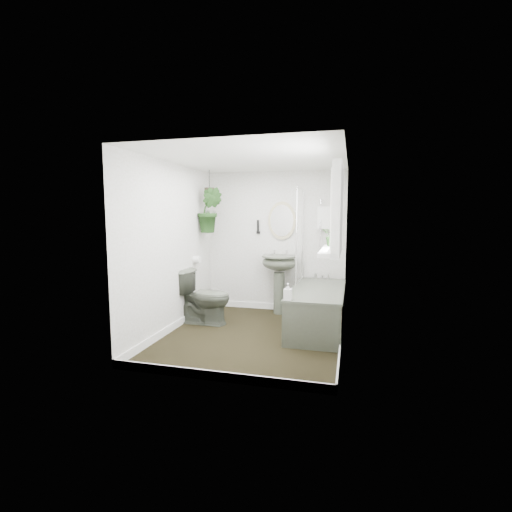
# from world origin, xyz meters

# --- Properties ---
(floor) EXTENTS (2.30, 2.80, 0.02)m
(floor) POSITION_xyz_m (0.00, 0.00, -0.01)
(floor) COLOR black
(floor) RESTS_ON ground
(ceiling) EXTENTS (2.30, 2.80, 0.02)m
(ceiling) POSITION_xyz_m (0.00, 0.00, 2.31)
(ceiling) COLOR white
(ceiling) RESTS_ON ground
(wall_back) EXTENTS (2.30, 0.02, 2.30)m
(wall_back) POSITION_xyz_m (0.00, 1.41, 1.15)
(wall_back) COLOR white
(wall_back) RESTS_ON ground
(wall_front) EXTENTS (2.30, 0.02, 2.30)m
(wall_front) POSITION_xyz_m (0.00, -1.41, 1.15)
(wall_front) COLOR white
(wall_front) RESTS_ON ground
(wall_left) EXTENTS (0.02, 2.80, 2.30)m
(wall_left) POSITION_xyz_m (-1.16, 0.00, 1.15)
(wall_left) COLOR white
(wall_left) RESTS_ON ground
(wall_right) EXTENTS (0.02, 2.80, 2.30)m
(wall_right) POSITION_xyz_m (1.16, 0.00, 1.15)
(wall_right) COLOR white
(wall_right) RESTS_ON ground
(skirting) EXTENTS (2.30, 2.80, 0.10)m
(skirting) POSITION_xyz_m (0.00, 0.00, 0.05)
(skirting) COLOR white
(skirting) RESTS_ON floor
(bathtub) EXTENTS (0.72, 1.72, 0.58)m
(bathtub) POSITION_xyz_m (0.80, 0.50, 0.29)
(bathtub) COLOR #464C3F
(bathtub) RESTS_ON floor
(bath_screen) EXTENTS (0.04, 0.72, 1.40)m
(bath_screen) POSITION_xyz_m (0.47, 0.99, 1.28)
(bath_screen) COLOR silver
(bath_screen) RESTS_ON bathtub
(shower_box) EXTENTS (0.20, 0.10, 0.35)m
(shower_box) POSITION_xyz_m (0.80, 1.34, 1.55)
(shower_box) COLOR white
(shower_box) RESTS_ON wall_back
(oval_mirror) EXTENTS (0.46, 0.03, 0.62)m
(oval_mirror) POSITION_xyz_m (0.12, 1.37, 1.50)
(oval_mirror) COLOR tan
(oval_mirror) RESTS_ON wall_back
(wall_sconce) EXTENTS (0.04, 0.04, 0.22)m
(wall_sconce) POSITION_xyz_m (-0.28, 1.36, 1.40)
(wall_sconce) COLOR black
(wall_sconce) RESTS_ON wall_back
(toilet_roll_holder) EXTENTS (0.11, 0.11, 0.11)m
(toilet_roll_holder) POSITION_xyz_m (-1.10, 0.70, 0.90)
(toilet_roll_holder) COLOR white
(toilet_roll_holder) RESTS_ON wall_left
(window_recess) EXTENTS (0.08, 1.00, 0.90)m
(window_recess) POSITION_xyz_m (1.09, -0.70, 1.65)
(window_recess) COLOR white
(window_recess) RESTS_ON wall_right
(window_sill) EXTENTS (0.18, 1.00, 0.04)m
(window_sill) POSITION_xyz_m (1.02, -0.70, 1.23)
(window_sill) COLOR white
(window_sill) RESTS_ON wall_right
(window_blinds) EXTENTS (0.01, 0.86, 0.76)m
(window_blinds) POSITION_xyz_m (1.04, -0.70, 1.65)
(window_blinds) COLOR white
(window_blinds) RESTS_ON wall_right
(toilet) EXTENTS (0.79, 0.46, 0.80)m
(toilet) POSITION_xyz_m (-0.85, 0.37, 0.40)
(toilet) COLOR #464C3F
(toilet) RESTS_ON floor
(pedestal_sink) EXTENTS (0.62, 0.55, 0.96)m
(pedestal_sink) POSITION_xyz_m (0.12, 1.17, 0.48)
(pedestal_sink) COLOR #464C3F
(pedestal_sink) RESTS_ON floor
(sill_plant) EXTENTS (0.27, 0.24, 0.25)m
(sill_plant) POSITION_xyz_m (1.04, -0.40, 1.38)
(sill_plant) COLOR black
(sill_plant) RESTS_ON window_sill
(hanging_plant) EXTENTS (0.43, 0.36, 0.71)m
(hanging_plant) POSITION_xyz_m (-0.97, 0.95, 1.66)
(hanging_plant) COLOR black
(hanging_plant) RESTS_ON ceiling
(soap_bottle) EXTENTS (0.09, 0.09, 0.20)m
(soap_bottle) POSITION_xyz_m (0.51, -0.29, 0.68)
(soap_bottle) COLOR #343131
(soap_bottle) RESTS_ON bathtub
(hanging_pot) EXTENTS (0.16, 0.16, 0.12)m
(hanging_pot) POSITION_xyz_m (-0.97, 0.95, 1.96)
(hanging_pot) COLOR #312C1F
(hanging_pot) RESTS_ON ceiling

